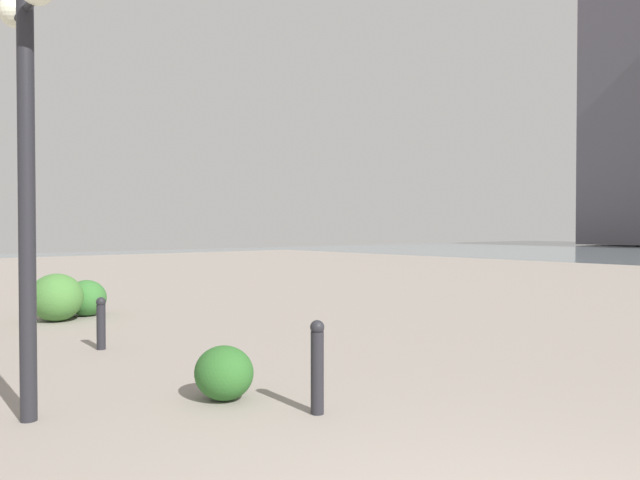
{
  "coord_description": "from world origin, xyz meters",
  "views": [
    {
      "loc": [
        -1.17,
        2.27,
        1.68
      ],
      "look_at": [
        7.94,
        -5.55,
        1.44
      ],
      "focal_mm": 32.71,
      "sensor_mm": 36.0,
      "label": 1
    }
  ],
  "objects": [
    {
      "name": "shrub_round",
      "position": [
        10.37,
        -1.17,
        0.31
      ],
      "size": [
        0.74,
        0.66,
        0.63
      ],
      "color": "#477F38",
      "rests_on": "ground"
    },
    {
      "name": "bollard_mid",
      "position": [
        6.92,
        -0.67,
        0.38
      ],
      "size": [
        0.13,
        0.13,
        0.73
      ],
      "color": "#232328",
      "rests_on": "ground"
    },
    {
      "name": "bollard_near",
      "position": [
        2.82,
        -1.13,
        0.44
      ],
      "size": [
        0.13,
        0.13,
        0.85
      ],
      "color": "#232328",
      "rests_on": "ground"
    },
    {
      "name": "shrub_low",
      "position": [
        10.24,
        -1.6,
        0.35
      ],
      "size": [
        0.81,
        0.73,
        0.69
      ],
      "color": "#387533",
      "rests_on": "ground"
    },
    {
      "name": "shrub_wide",
      "position": [
        9.94,
        -0.96,
        0.43
      ],
      "size": [
        1.02,
        0.91,
        0.86
      ],
      "color": "#477F38",
      "rests_on": "ground"
    },
    {
      "name": "shrub_tall",
      "position": [
        3.75,
        -0.72,
        0.26
      ],
      "size": [
        0.62,
        0.56,
        0.53
      ],
      "color": "#2D6628",
      "rests_on": "ground"
    },
    {
      "name": "lamppost",
      "position": [
        4.32,
        0.91,
        2.54
      ],
      "size": [
        0.98,
        0.28,
        3.78
      ],
      "color": "#232328",
      "rests_on": "ground"
    }
  ]
}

